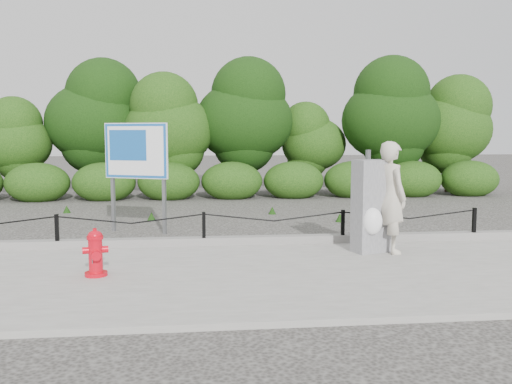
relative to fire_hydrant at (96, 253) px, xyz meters
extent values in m
plane|color=#2D2B28|center=(1.51, 1.90, -0.40)|extent=(90.00, 90.00, 0.00)
cube|color=gray|center=(1.51, -0.10, -0.36)|extent=(14.00, 4.00, 0.08)
cube|color=slate|center=(1.51, 1.95, -0.25)|extent=(14.00, 0.22, 0.14)
cube|color=black|center=(-0.99, 1.90, -0.02)|extent=(0.06, 0.06, 0.60)
cube|color=black|center=(1.51, 1.90, -0.02)|extent=(0.06, 0.06, 0.60)
cube|color=black|center=(4.01, 1.90, -0.02)|extent=(0.06, 0.06, 0.60)
cube|color=black|center=(6.51, 1.90, -0.02)|extent=(0.06, 0.06, 0.60)
cylinder|color=black|center=(0.26, 1.90, 0.20)|extent=(2.50, 0.02, 0.02)
cylinder|color=black|center=(2.76, 1.90, 0.20)|extent=(2.50, 0.02, 0.02)
cylinder|color=black|center=(5.26, 1.90, 0.20)|extent=(2.50, 0.02, 0.02)
cylinder|color=black|center=(-4.49, 10.90, 0.40)|extent=(0.18, 0.18, 1.59)
ellipsoid|color=#204911|center=(-4.49, 10.90, 1.51)|extent=(2.35, 2.04, 2.55)
cylinder|color=black|center=(-1.99, 11.30, 0.72)|extent=(0.18, 0.18, 2.23)
ellipsoid|color=#204911|center=(-1.99, 11.30, 2.28)|extent=(3.30, 2.86, 3.57)
cylinder|color=black|center=(0.51, 10.50, 0.59)|extent=(0.18, 0.18, 1.98)
ellipsoid|color=#204911|center=(0.51, 10.50, 1.98)|extent=(2.93, 2.53, 3.16)
cylinder|color=black|center=(3.01, 10.90, 0.73)|extent=(0.18, 0.18, 2.26)
ellipsoid|color=#204911|center=(3.01, 10.90, 2.31)|extent=(3.34, 2.89, 3.61)
cylinder|color=black|center=(5.51, 11.30, 0.38)|extent=(0.18, 0.18, 1.55)
ellipsoid|color=#204911|center=(5.51, 11.30, 1.46)|extent=(2.29, 1.98, 2.48)
cylinder|color=black|center=(8.01, 10.50, 0.75)|extent=(0.18, 0.18, 2.29)
ellipsoid|color=#204911|center=(8.01, 10.50, 2.35)|extent=(3.39, 2.93, 3.66)
cylinder|color=black|center=(10.31, 10.90, 0.61)|extent=(0.18, 0.18, 2.02)
ellipsoid|color=#204911|center=(10.31, 10.90, 2.02)|extent=(2.98, 2.58, 3.23)
cylinder|color=red|center=(0.00, 0.01, -0.29)|extent=(0.37, 0.37, 0.05)
cylinder|color=red|center=(0.00, 0.01, -0.03)|extent=(0.23, 0.23, 0.47)
cylinder|color=red|center=(0.00, 0.01, 0.22)|extent=(0.27, 0.27, 0.04)
ellipsoid|color=red|center=(0.00, 0.01, 0.24)|extent=(0.24, 0.24, 0.15)
cylinder|color=red|center=(0.00, 0.01, 0.33)|extent=(0.06, 0.06, 0.04)
cylinder|color=red|center=(-0.13, -0.02, 0.05)|extent=(0.11, 0.11, 0.10)
cylinder|color=red|center=(0.12, 0.04, 0.05)|extent=(0.11, 0.11, 0.10)
cylinder|color=red|center=(0.03, -0.13, -0.01)|extent=(0.15, 0.13, 0.13)
cylinder|color=slate|center=(-0.03, -0.11, -0.08)|extent=(0.01, 0.05, 0.10)
imported|color=beige|center=(4.58, 1.04, 0.60)|extent=(0.62, 0.77, 1.84)
ellipsoid|color=white|center=(4.23, 0.89, 0.23)|extent=(0.33, 0.26, 0.44)
cube|color=#969598|center=(4.27, 1.10, 0.45)|extent=(0.66, 0.51, 1.54)
cube|color=slate|center=(4.27, 1.31, 0.53)|extent=(0.08, 0.08, 1.70)
cube|color=slate|center=(-0.35, 4.03, 0.74)|extent=(0.09, 0.09, 2.27)
cube|color=slate|center=(0.74, 3.55, 0.74)|extent=(0.09, 0.09, 2.27)
cube|color=white|center=(0.17, 3.75, 1.30)|extent=(1.32, 0.61, 1.13)
cube|color=#1656A4|center=(0.16, 3.73, 1.30)|extent=(1.27, 0.56, 1.10)
cube|color=#1656A4|center=(0.00, 3.79, 1.42)|extent=(0.78, 0.35, 0.62)
camera|label=1|loc=(1.41, -7.53, 1.62)|focal=38.00mm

